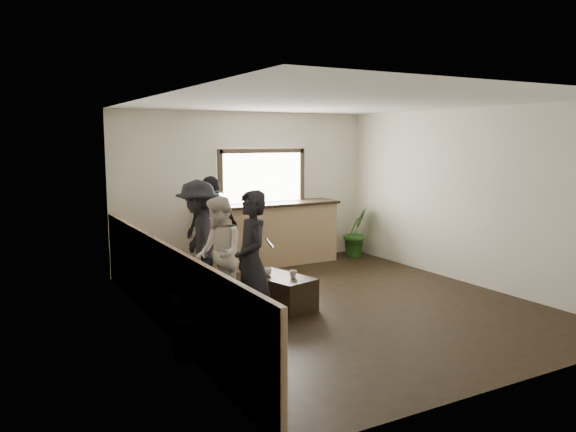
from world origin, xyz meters
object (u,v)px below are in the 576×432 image
person_a (251,262)px  person_d (213,230)px  person_b (219,254)px  person_c (199,239)px  coffee_table (280,291)px  cup_b (293,274)px  potted_plant (356,232)px  cup_a (267,271)px  sofa (203,303)px  bar_counter (269,230)px

person_a → person_d: bearing=178.1°
person_b → person_d: 1.47m
person_b → person_c: 0.81m
coffee_table → person_a: person_a is taller
cup_b → potted_plant: potted_plant is taller
cup_a → person_c: 1.20m
person_b → person_d: bearing=172.7°
person_b → cup_a: bearing=89.3°
sofa → person_a: 0.81m
potted_plant → person_b: 4.23m
person_a → person_c: person_c is taller
cup_b → person_a: (-0.89, -0.56, 0.37)m
sofa → cup_b: sofa is taller
bar_counter → sofa: (-2.32, -2.77, -0.32)m
cup_a → potted_plant: potted_plant is taller
cup_b → person_a: bearing=-147.9°
potted_plant → person_a: 4.77m
cup_a → person_b: bearing=167.9°
person_c → person_d: 0.74m
sofa → bar_counter: bearing=-25.8°
bar_counter → person_b: bar_counter is taller
cup_a → person_a: size_ratio=0.08×
cup_b → person_a: person_a is taller
cup_b → person_d: person_d is taller
potted_plant → person_d: bearing=-169.3°
person_c → coffee_table: bearing=47.8°
coffee_table → cup_b: size_ratio=9.28×
potted_plant → person_d: size_ratio=0.57×
cup_a → cup_b: size_ratio=1.25×
bar_counter → cup_b: bearing=-110.3°
sofa → person_b: (0.45, 0.60, 0.46)m
coffee_table → cup_b: bearing=-53.7°
cup_b → person_c: (-0.89, 1.24, 0.37)m
person_c → person_d: (0.46, 0.58, 0.01)m
sofa → person_c: bearing=-4.3°
sofa → potted_plant: bearing=-44.0°
bar_counter → person_b: (-1.87, -2.17, 0.14)m
coffee_table → cup_a: 0.33m
cup_a → person_b: (-0.65, 0.14, 0.29)m
cup_b → person_c: person_c is taller
coffee_table → person_a: bearing=-136.8°
coffee_table → person_c: bearing=125.6°
bar_counter → coffee_table: size_ratio=2.73×
person_c → person_d: bearing=154.2°
bar_counter → cup_b: bar_counter is taller
bar_counter → cup_a: size_ratio=20.22×
coffee_table → person_d: size_ratio=0.57×
coffee_table → person_b: person_b is taller
person_a → person_d: size_ratio=0.99×
person_c → person_b: bearing=11.1°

